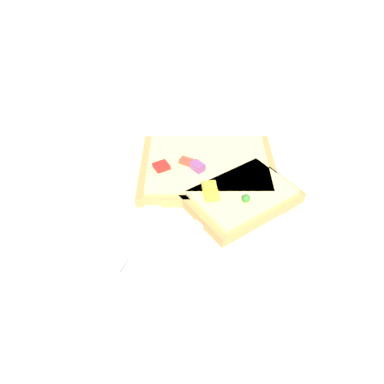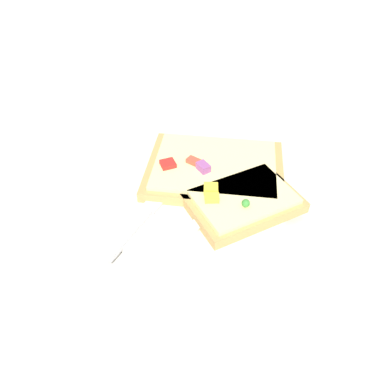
{
  "view_description": "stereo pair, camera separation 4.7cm",
  "coord_description": "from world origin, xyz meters",
  "px_view_note": "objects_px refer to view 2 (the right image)",
  "views": [
    {
      "loc": [
        -0.35,
        0.04,
        0.34
      ],
      "look_at": [
        0.0,
        0.0,
        0.02
      ],
      "focal_mm": 35.0,
      "sensor_mm": 36.0,
      "label": 1
    },
    {
      "loc": [
        -0.35,
        -0.0,
        0.34
      ],
      "look_at": [
        0.0,
        0.0,
        0.02
      ],
      "focal_mm": 35.0,
      "sensor_mm": 36.0,
      "label": 2
    }
  ],
  "objects_px": {
    "fork": "(206,209)",
    "knife": "(149,206)",
    "pizza_slice_main": "(212,169)",
    "pizza_slice_corner": "(240,201)",
    "plate": "(192,201)"
  },
  "relations": [
    {
      "from": "knife",
      "to": "plate",
      "type": "bearing_deg",
      "value": -43.04
    },
    {
      "from": "fork",
      "to": "knife",
      "type": "xyz_separation_m",
      "value": [
        0.0,
        0.07,
        0.0
      ]
    },
    {
      "from": "pizza_slice_main",
      "to": "pizza_slice_corner",
      "type": "distance_m",
      "value": 0.07
    },
    {
      "from": "plate",
      "to": "pizza_slice_corner",
      "type": "xyz_separation_m",
      "value": [
        -0.02,
        -0.06,
        0.02
      ]
    },
    {
      "from": "plate",
      "to": "fork",
      "type": "distance_m",
      "value": 0.03
    },
    {
      "from": "pizza_slice_main",
      "to": "pizza_slice_corner",
      "type": "bearing_deg",
      "value": -55.68
    },
    {
      "from": "fork",
      "to": "pizza_slice_main",
      "type": "height_order",
      "value": "pizza_slice_main"
    },
    {
      "from": "knife",
      "to": "pizza_slice_corner",
      "type": "xyz_separation_m",
      "value": [
        0.0,
        -0.11,
        0.01
      ]
    },
    {
      "from": "knife",
      "to": "fork",
      "type": "bearing_deg",
      "value": -65.96
    },
    {
      "from": "pizza_slice_main",
      "to": "pizza_slice_corner",
      "type": "xyz_separation_m",
      "value": [
        -0.06,
        -0.03,
        0.0
      ]
    },
    {
      "from": "fork",
      "to": "pizza_slice_corner",
      "type": "relative_size",
      "value": 1.15
    },
    {
      "from": "pizza_slice_main",
      "to": "pizza_slice_corner",
      "type": "height_order",
      "value": "same"
    },
    {
      "from": "plate",
      "to": "pizza_slice_main",
      "type": "bearing_deg",
      "value": -29.55
    },
    {
      "from": "pizza_slice_corner",
      "to": "pizza_slice_main",
      "type": "bearing_deg",
      "value": 89.57
    },
    {
      "from": "fork",
      "to": "knife",
      "type": "distance_m",
      "value": 0.07
    }
  ]
}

